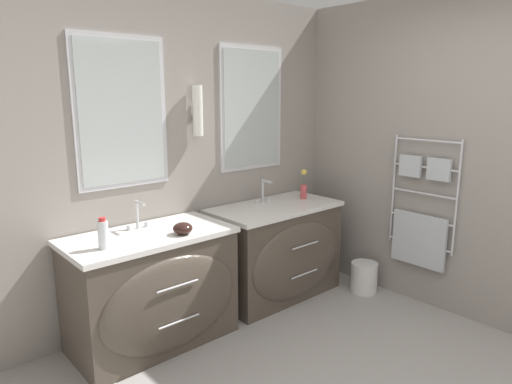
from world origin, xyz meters
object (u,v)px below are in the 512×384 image
object	(u,v)px
vanity_left	(154,290)
waste_bin	(364,277)
vanity_right	(278,251)
toiletry_bottle	(103,234)
flower_vase	(304,187)
amenity_bowl	(183,228)

from	to	relation	value
vanity_left	waste_bin	xyz separation A→B (m)	(1.89, -0.48, -0.27)
vanity_right	toiletry_bottle	bearing A→B (deg)	-177.79
vanity_right	flower_vase	xyz separation A→B (m)	(0.38, 0.05, 0.53)
flower_vase	waste_bin	world-z (taller)	flower_vase
vanity_right	waste_bin	world-z (taller)	vanity_right
vanity_left	amenity_bowl	world-z (taller)	amenity_bowl
amenity_bowl	toiletry_bottle	bearing A→B (deg)	172.50
vanity_right	amenity_bowl	size ratio (longest dim) A/B	8.49
waste_bin	vanity_right	bearing A→B (deg)	143.49
vanity_right	flower_vase	distance (m)	0.65
flower_vase	toiletry_bottle	bearing A→B (deg)	-176.74
toiletry_bottle	waste_bin	xyz separation A→B (m)	(2.26, -0.42, -0.79)
vanity_left	toiletry_bottle	xyz separation A→B (m)	(-0.37, -0.06, 0.51)
vanity_left	toiletry_bottle	bearing A→B (deg)	-170.49
amenity_bowl	waste_bin	world-z (taller)	amenity_bowl
amenity_bowl	flower_vase	distance (m)	1.46
toiletry_bottle	flower_vase	size ratio (longest dim) A/B	0.73
amenity_bowl	vanity_right	bearing A→B (deg)	7.15
vanity_left	vanity_right	bearing A→B (deg)	0.00
vanity_right	waste_bin	bearing A→B (deg)	-36.51
amenity_bowl	waste_bin	xyz separation A→B (m)	(1.71, -0.35, -0.73)
vanity_left	vanity_right	size ratio (longest dim) A/B	1.00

